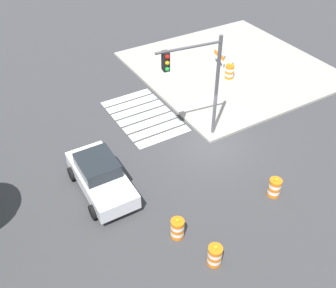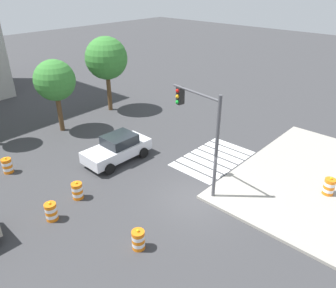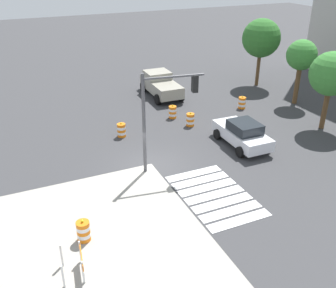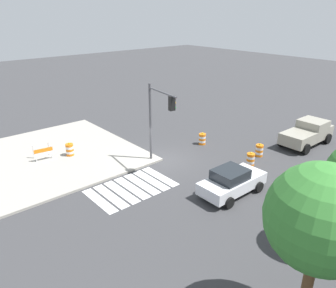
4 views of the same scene
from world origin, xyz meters
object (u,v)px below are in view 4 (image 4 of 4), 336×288
traffic_barrel_crosswalk_end (334,180)px  construction_barricade (43,152)px  traffic_barrel_near_corner (259,150)px  traffic_light_pole (159,113)px  street_tree_streetside_near (321,219)px  pickup_truck (308,133)px  traffic_barrel_on_sidewalk (70,150)px  traffic_barrel_median_far (251,159)px  sports_car (232,181)px  traffic_barrel_median_near (202,139)px

traffic_barrel_crosswalk_end → construction_barricade: (12.09, -15.37, 0.27)m
traffic_barrel_near_corner → traffic_light_pole: size_ratio=0.19×
traffic_light_pole → street_tree_streetside_near: size_ratio=0.89×
pickup_truck → traffic_barrel_on_sidewalk: 18.78m
traffic_barrel_crosswalk_end → traffic_barrel_near_corner: bearing=-94.5°
pickup_truck → traffic_barrel_median_far: bearing=-4.9°
traffic_barrel_near_corner → construction_barricade: size_ratio=0.77×
sports_car → traffic_barrel_near_corner: 6.21m
traffic_barrel_crosswalk_end → street_tree_streetside_near: street_tree_streetside_near is taller
traffic_barrel_median_far → construction_barricade: 14.79m
traffic_barrel_median_near → sports_car: bearing=56.5°
traffic_barrel_crosswalk_end → construction_barricade: size_ratio=0.77×
traffic_barrel_crosswalk_end → street_tree_streetside_near: size_ratio=0.17×
traffic_barrel_crosswalk_end → traffic_barrel_median_far: (1.35, -5.20, 0.00)m
traffic_barrel_on_sidewalk → street_tree_streetside_near: street_tree_streetside_near is taller
pickup_truck → traffic_barrel_median_near: (6.53, -5.53, -0.52)m
street_tree_streetside_near → traffic_light_pole: bearing=-108.3°
sports_car → traffic_barrel_median_near: 7.81m
traffic_barrel_crosswalk_end → street_tree_streetside_near: 11.82m
traffic_barrel_on_sidewalk → street_tree_streetside_near: 18.77m
traffic_barrel_median_far → traffic_barrel_median_near: bearing=-93.2°
traffic_barrel_median_far → traffic_light_pole: 7.27m
sports_car → traffic_light_pole: traffic_light_pole is taller
street_tree_streetside_near → traffic_barrel_on_sidewalk: bearing=-90.6°
construction_barricade → street_tree_streetside_near: bearing=94.7°
traffic_barrel_median_far → traffic_barrel_on_sidewalk: bearing=-46.8°
pickup_truck → traffic_barrel_near_corner: 5.16m
traffic_barrel_near_corner → traffic_barrel_median_far: 1.88m
traffic_barrel_crosswalk_end → traffic_barrel_median_near: same height
traffic_barrel_near_corner → traffic_barrel_median_near: 4.66m
construction_barricade → traffic_light_pole: traffic_light_pole is taller
construction_barricade → traffic_barrel_near_corner: bearing=142.5°
traffic_barrel_median_far → construction_barricade: size_ratio=0.77×
sports_car → traffic_barrel_median_near: sports_car is taller
traffic_barrel_near_corner → traffic_barrel_on_sidewalk: size_ratio=1.00×
traffic_barrel_near_corner → construction_barricade: construction_barricade is taller
traffic_barrel_on_sidewalk → construction_barricade: bearing=-19.2°
traffic_barrel_near_corner → street_tree_streetside_near: size_ratio=0.17×
sports_car → pickup_truck: pickup_truck is taller
traffic_barrel_crosswalk_end → traffic_barrel_median_far: same height
pickup_truck → street_tree_streetside_near: (15.99, 8.23, 3.45)m
street_tree_streetside_near → pickup_truck: bearing=-152.8°
traffic_barrel_crosswalk_end → traffic_barrel_on_sidewalk: size_ratio=1.00×
traffic_barrel_median_far → traffic_barrel_near_corner: bearing=-163.4°
traffic_barrel_median_near → construction_barricade: (11.01, -5.23, 0.27)m
traffic_barrel_median_far → traffic_light_pole: bearing=-39.6°
traffic_barrel_near_corner → traffic_barrel_on_sidewalk: traffic_barrel_on_sidewalk is taller
pickup_truck → traffic_barrel_median_near: 8.57m
sports_car → traffic_barrel_median_near: (-4.30, -6.51, -0.36)m
sports_car → traffic_barrel_median_near: size_ratio=4.24×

